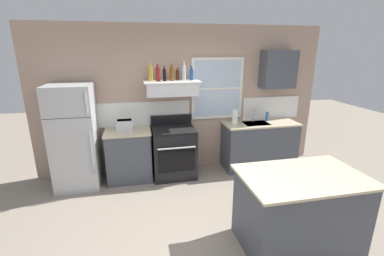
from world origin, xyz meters
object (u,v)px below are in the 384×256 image
stove_range (174,152)px  bottle_red_label_wine (158,74)px  bottle_brown_stout (178,75)px  bottle_amber_wine (172,74)px  bottle_clear_tall (184,72)px  bottle_blue_liqueur (191,74)px  paper_towel_roll (235,117)px  bottle_champagne_gold_foil (150,74)px  bottle_balsamic_dark (164,75)px  kitchen_island (298,210)px  refrigerator (75,137)px  dish_soap_bottle (267,116)px  toaster (125,125)px

stove_range → bottle_red_label_wine: 1.42m
stove_range → bottle_brown_stout: size_ratio=4.96×
bottle_amber_wine → bottle_brown_stout: (0.11, 0.07, -0.03)m
bottle_brown_stout → bottle_clear_tall: (0.12, 0.03, 0.04)m
bottle_blue_liqueur → paper_towel_roll: size_ratio=0.93×
bottle_champagne_gold_foil → bottle_balsamic_dark: 0.24m
bottle_brown_stout → bottle_amber_wine: bearing=-147.7°
bottle_balsamic_dark → bottle_red_label_wine: bearing=-165.8°
stove_range → bottle_champagne_gold_foil: 1.45m
bottle_red_label_wine → bottle_brown_stout: 0.35m
bottle_blue_liqueur → kitchen_island: bottle_blue_liqueur is taller
refrigerator → bottle_red_label_wine: bottle_red_label_wine is taller
bottle_champagne_gold_foil → dish_soap_bottle: size_ratio=1.61×
stove_range → bottle_clear_tall: size_ratio=3.48×
bottle_brown_stout → bottle_blue_liqueur: size_ratio=0.87×
refrigerator → paper_towel_roll: bearing=1.2°
bottle_champagne_gold_foil → toaster: bearing=-167.5°
toaster → bottle_amber_wine: bottle_amber_wine is taller
paper_towel_roll → stove_range: bearing=-178.2°
bottle_balsamic_dark → bottle_amber_wine: bearing=-12.6°
refrigerator → bottle_blue_liqueur: size_ratio=6.93×
dish_soap_bottle → bottle_clear_tall: bearing=179.6°
bottle_clear_tall → dish_soap_bottle: size_ratio=1.74×
dish_soap_bottle → bottle_brown_stout: bearing=-179.5°
bottle_champagne_gold_foil → bottle_brown_stout: size_ratio=1.32×
bottle_brown_stout → bottle_clear_tall: 0.13m
toaster → bottle_blue_liqueur: bearing=1.3°
bottle_amber_wine → kitchen_island: 2.84m
stove_range → dish_soap_bottle: 1.96m
bottle_brown_stout → kitchen_island: size_ratio=0.16×
bottle_champagne_gold_foil → bottle_brown_stout: (0.46, -0.03, -0.03)m
stove_range → bottle_champagne_gold_foil: size_ratio=3.76×
bottle_red_label_wine → bottle_balsamic_dark: (0.11, 0.03, -0.02)m
stove_range → kitchen_island: bearing=-61.0°
bottle_balsamic_dark → bottle_amber_wine: bottle_amber_wine is taller
bottle_red_label_wine → paper_towel_roll: bearing=-0.7°
stove_range → bottle_blue_liqueur: size_ratio=4.34×
bottle_champagne_gold_foil → bottle_brown_stout: bottle_champagne_gold_foil is taller
bottle_clear_tall → kitchen_island: 2.83m
toaster → stove_range: size_ratio=0.27×
bottle_champagne_gold_foil → bottle_amber_wine: size_ratio=1.02×
toaster → bottle_red_label_wine: bottle_red_label_wine is taller
bottle_amber_wine → bottle_blue_liqueur: 0.35m
toaster → stove_range: 1.00m
dish_soap_bottle → bottle_champagne_gold_foil: bearing=179.5°
stove_range → paper_towel_roll: paper_towel_roll is taller
bottle_clear_tall → paper_towel_roll: size_ratio=1.16×
bottle_clear_tall → dish_soap_bottle: bearing=-0.4°
refrigerator → bottle_amber_wine: (1.65, 0.08, 0.99)m
bottle_amber_wine → paper_towel_roll: size_ratio=1.05×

